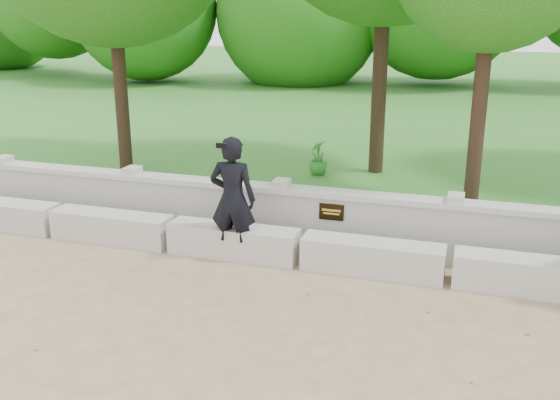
# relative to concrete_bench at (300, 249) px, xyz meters

# --- Properties ---
(ground) EXTENTS (80.00, 80.00, 0.00)m
(ground) POSITION_rel_concrete_bench_xyz_m (-0.00, -1.90, -0.22)
(ground) COLOR tan
(ground) RESTS_ON ground
(lawn) EXTENTS (40.00, 22.00, 0.25)m
(lawn) POSITION_rel_concrete_bench_xyz_m (-0.00, 12.10, -0.10)
(lawn) COLOR #23691A
(lawn) RESTS_ON ground
(concrete_bench) EXTENTS (11.90, 0.45, 0.45)m
(concrete_bench) POSITION_rel_concrete_bench_xyz_m (0.00, 0.00, 0.00)
(concrete_bench) COLOR beige
(concrete_bench) RESTS_ON ground
(parapet_wall) EXTENTS (12.50, 0.35, 0.90)m
(parapet_wall) POSITION_rel_concrete_bench_xyz_m (0.00, 0.70, 0.24)
(parapet_wall) COLOR #B3B0A9
(parapet_wall) RESTS_ON ground
(man_main) EXTENTS (0.68, 0.61, 1.78)m
(man_main) POSITION_rel_concrete_bench_xyz_m (-0.95, -0.10, 0.67)
(man_main) COLOR black
(man_main) RESTS_ON ground
(shrub_a) EXTENTS (0.40, 0.37, 0.63)m
(shrub_a) POSITION_rel_concrete_bench_xyz_m (-4.87, 1.40, 0.34)
(shrub_a) COLOR #2D7D2A
(shrub_a) RESTS_ON lawn
(shrub_b) EXTENTS (0.38, 0.41, 0.59)m
(shrub_b) POSITION_rel_concrete_bench_xyz_m (-1.39, 1.40, 0.32)
(shrub_b) COLOR #2D7D2A
(shrub_b) RESTS_ON lawn
(shrub_d) EXTENTS (0.46, 0.49, 0.69)m
(shrub_d) POSITION_rel_concrete_bench_xyz_m (-0.76, 3.93, 0.37)
(shrub_d) COLOR #2D7D2A
(shrub_d) RESTS_ON lawn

